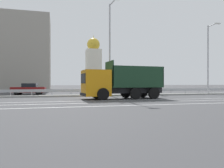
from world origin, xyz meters
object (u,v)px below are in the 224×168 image
object	(u,v)px
street_lamp_3	(209,56)
church_tower	(93,64)
median_road_sign	(158,85)
dump_truck	(112,85)
parked_car_3	(29,89)
street_lamp_2	(110,45)

from	to	relation	value
street_lamp_3	church_tower	world-z (taller)	church_tower
church_tower	median_road_sign	bearing A→B (deg)	-85.27
dump_truck	street_lamp_3	size ratio (longest dim) A/B	0.87
parked_car_3	street_lamp_3	bearing A→B (deg)	-97.93
median_road_sign	dump_truck	bearing A→B (deg)	-145.98
dump_truck	median_road_sign	bearing A→B (deg)	-59.64
street_lamp_3	church_tower	distance (m)	32.11
street_lamp_3	parked_car_3	world-z (taller)	street_lamp_3
church_tower	street_lamp_2	bearing A→B (deg)	-96.30
parked_car_3	church_tower	world-z (taller)	church_tower
parked_car_3	church_tower	bearing A→B (deg)	-21.36
dump_truck	church_tower	xyz separation A→B (m)	(4.29, 35.19, 4.97)
dump_truck	median_road_sign	distance (m)	8.23
street_lamp_2	street_lamp_3	xyz separation A→B (m)	(13.09, 0.25, -0.79)
median_road_sign	street_lamp_2	world-z (taller)	street_lamp_2
median_road_sign	church_tower	bearing A→B (deg)	94.73
dump_truck	median_road_sign	world-z (taller)	dump_truck
parked_car_3	dump_truck	bearing A→B (deg)	-134.68
dump_truck	parked_car_3	distance (m)	12.63
median_road_sign	street_lamp_3	bearing A→B (deg)	0.02
street_lamp_2	parked_car_3	bearing A→B (deg)	150.21
median_road_sign	parked_car_3	world-z (taller)	median_road_sign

